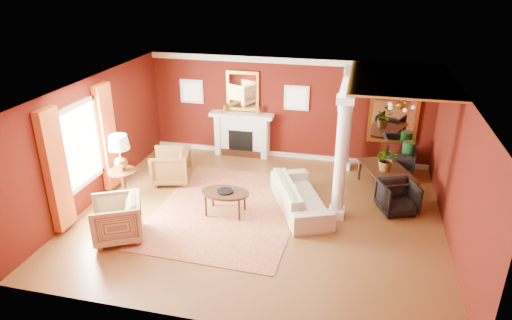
% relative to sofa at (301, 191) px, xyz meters
% --- Properties ---
extents(ground, '(8.00, 8.00, 0.00)m').
position_rel_sofa_xyz_m(ground, '(-0.85, -0.46, -0.46)').
color(ground, brown).
rests_on(ground, ground).
extents(room_shell, '(8.04, 7.04, 2.92)m').
position_rel_sofa_xyz_m(room_shell, '(-0.85, -0.46, 1.56)').
color(room_shell, '#520C0B').
rests_on(room_shell, ground).
extents(fireplace, '(1.85, 0.42, 1.29)m').
position_rel_sofa_xyz_m(fireplace, '(-2.15, 2.86, 0.19)').
color(fireplace, white).
rests_on(fireplace, ground).
extents(overmantel_mirror, '(0.95, 0.07, 1.15)m').
position_rel_sofa_xyz_m(overmantel_mirror, '(-2.15, 3.00, 1.44)').
color(overmantel_mirror, gold).
rests_on(overmantel_mirror, fireplace).
extents(flank_window_left, '(0.70, 0.07, 0.70)m').
position_rel_sofa_xyz_m(flank_window_left, '(-3.70, 3.01, 1.34)').
color(flank_window_left, white).
rests_on(flank_window_left, room_shell).
extents(flank_window_right, '(0.70, 0.07, 0.70)m').
position_rel_sofa_xyz_m(flank_window_right, '(-0.60, 3.01, 1.34)').
color(flank_window_right, white).
rests_on(flank_window_right, room_shell).
extents(left_window, '(0.21, 2.55, 2.60)m').
position_rel_sofa_xyz_m(left_window, '(-4.75, -1.06, 0.96)').
color(left_window, white).
rests_on(left_window, room_shell).
extents(column_front, '(0.36, 0.36, 2.80)m').
position_rel_sofa_xyz_m(column_front, '(0.85, -0.16, 0.97)').
color(column_front, white).
rests_on(column_front, ground).
extents(column_back, '(0.36, 0.36, 2.80)m').
position_rel_sofa_xyz_m(column_back, '(0.85, 2.54, 0.97)').
color(column_back, white).
rests_on(column_back, ground).
extents(header_beam, '(0.30, 3.20, 0.32)m').
position_rel_sofa_xyz_m(header_beam, '(0.85, 1.44, 2.16)').
color(header_beam, white).
rests_on(header_beam, column_front).
extents(amber_ceiling, '(2.30, 3.40, 0.04)m').
position_rel_sofa_xyz_m(amber_ceiling, '(2.00, 1.29, 2.41)').
color(amber_ceiling, gold).
rests_on(amber_ceiling, room_shell).
extents(dining_mirror, '(1.30, 0.07, 1.70)m').
position_rel_sofa_xyz_m(dining_mirror, '(2.05, 3.00, 1.09)').
color(dining_mirror, gold).
rests_on(dining_mirror, room_shell).
extents(chandelier, '(0.60, 0.62, 0.75)m').
position_rel_sofa_xyz_m(chandelier, '(2.05, 1.34, 1.79)').
color(chandelier, '#B78739').
rests_on(chandelier, room_shell).
extents(crown_trim, '(8.00, 0.08, 0.16)m').
position_rel_sofa_xyz_m(crown_trim, '(-0.85, 3.00, 2.36)').
color(crown_trim, white).
rests_on(crown_trim, room_shell).
extents(base_trim, '(8.00, 0.08, 0.12)m').
position_rel_sofa_xyz_m(base_trim, '(-0.85, 3.00, -0.40)').
color(base_trim, white).
rests_on(base_trim, ground).
extents(rug, '(3.31, 4.34, 0.02)m').
position_rel_sofa_xyz_m(rug, '(-1.62, -0.44, -0.45)').
color(rug, maroon).
rests_on(rug, ground).
extents(sofa, '(1.56, 2.43, 0.92)m').
position_rel_sofa_xyz_m(sofa, '(0.00, 0.00, 0.00)').
color(sofa, beige).
rests_on(sofa, ground).
extents(armchair_leopard, '(1.08, 1.12, 0.96)m').
position_rel_sofa_xyz_m(armchair_leopard, '(-3.48, 0.67, 0.02)').
color(armchair_leopard, black).
rests_on(armchair_leopard, ground).
extents(armchair_stripe, '(1.24, 1.27, 0.99)m').
position_rel_sofa_xyz_m(armchair_stripe, '(-3.49, -2.09, 0.03)').
color(armchair_stripe, '#C8AF85').
rests_on(armchair_stripe, ground).
extents(coffee_table, '(1.10, 1.10, 0.55)m').
position_rel_sofa_xyz_m(coffee_table, '(-1.62, -0.60, 0.05)').
color(coffee_table, black).
rests_on(coffee_table, ground).
extents(coffee_book, '(0.15, 0.04, 0.20)m').
position_rel_sofa_xyz_m(coffee_book, '(-1.64, -0.52, 0.19)').
color(coffee_book, black).
rests_on(coffee_book, coffee_table).
extents(side_table, '(0.66, 0.66, 1.65)m').
position_rel_sofa_xyz_m(side_table, '(-4.17, -0.52, 0.67)').
color(side_table, black).
rests_on(side_table, ground).
extents(dining_table, '(1.21, 1.79, 0.94)m').
position_rel_sofa_xyz_m(dining_table, '(1.97, 1.37, 0.01)').
color(dining_table, black).
rests_on(dining_table, ground).
extents(dining_chair_near, '(1.00, 0.98, 0.81)m').
position_rel_sofa_xyz_m(dining_chair_near, '(2.17, 0.39, -0.06)').
color(dining_chair_near, black).
rests_on(dining_chair_near, ground).
extents(dining_chair_far, '(0.86, 0.81, 0.80)m').
position_rel_sofa_xyz_m(dining_chair_far, '(2.31, 2.42, -0.06)').
color(dining_chair_far, black).
rests_on(dining_chair_far, ground).
extents(green_urn, '(0.39, 0.39, 0.94)m').
position_rel_sofa_xyz_m(green_urn, '(2.51, 2.54, -0.09)').
color(green_urn, '#133C19').
rests_on(green_urn, ground).
extents(potted_plant, '(0.64, 0.69, 0.46)m').
position_rel_sofa_xyz_m(potted_plant, '(1.89, 1.33, 0.72)').
color(potted_plant, '#26591E').
rests_on(potted_plant, dining_table).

